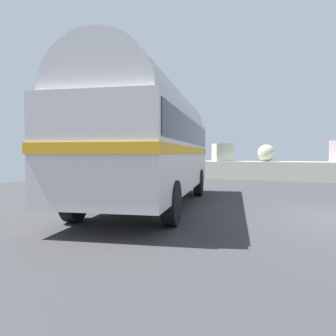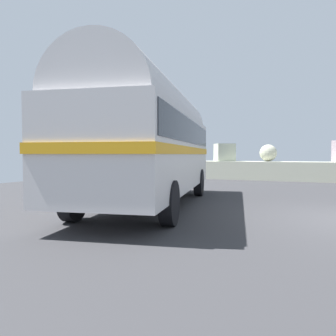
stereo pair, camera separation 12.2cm
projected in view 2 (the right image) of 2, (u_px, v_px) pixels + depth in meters
The scene contains 1 object.
vintage_coach at pixel (151, 136), 9.70m from camera, with size 4.19×8.90×3.70m.
Camera 2 is at (-0.99, -8.57, 1.52)m, focal length 35.77 mm.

